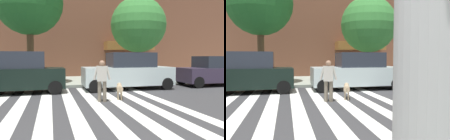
# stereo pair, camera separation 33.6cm
# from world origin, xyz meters

# --- Properties ---
(ground_plane) EXTENTS (160.00, 160.00, 0.00)m
(ground_plane) POSITION_xyz_m (0.00, 5.94, 0.00)
(ground_plane) COLOR #353538
(sidewalk_far) EXTENTS (80.00, 6.00, 0.15)m
(sidewalk_far) POSITION_xyz_m (0.00, 14.88, 0.07)
(sidewalk_far) COLOR #9AA293
(sidewalk_far) RESTS_ON ground_plane
(crosswalk_stripes) EXTENTS (6.75, 11.28, 0.01)m
(crosswalk_stripes) POSITION_xyz_m (0.64, 5.94, 0.00)
(crosswalk_stripes) COLOR silver
(crosswalk_stripes) RESTS_ON ground_plane
(parked_car_behind_first) EXTENTS (4.65, 2.03, 2.03)m
(parked_car_behind_first) POSITION_xyz_m (-2.11, 10.59, 0.96)
(parked_car_behind_first) COLOR black
(parked_car_behind_first) RESTS_ON ground_plane
(parked_car_third_in_line) EXTENTS (4.93, 2.08, 2.02)m
(parked_car_third_in_line) POSITION_xyz_m (3.63, 10.59, 0.95)
(parked_car_third_in_line) COLOR #B0C1C2
(parked_car_third_in_line) RESTS_ON ground_plane
(parked_car_fourth_in_line) EXTENTS (4.67, 2.07, 1.83)m
(parked_car_fourth_in_line) POSITION_xyz_m (9.51, 10.59, 0.90)
(parked_car_fourth_in_line) COLOR #34293E
(parked_car_fourth_in_line) RESTS_ON ground_plane
(street_tree_nearest) EXTENTS (3.94, 3.94, 6.86)m
(street_tree_nearest) POSITION_xyz_m (-1.66, 13.06, 5.02)
(street_tree_nearest) COLOR #4C3823
(street_tree_nearest) RESTS_ON sidewalk_far
(street_tree_middle) EXTENTS (3.88, 3.88, 5.84)m
(street_tree_middle) POSITION_xyz_m (5.47, 13.58, 4.03)
(street_tree_middle) COLOR #4C3823
(street_tree_middle) RESTS_ON sidewalk_far
(pedestrian_dog_walker) EXTENTS (0.70, 0.33, 1.64)m
(pedestrian_dog_walker) POSITION_xyz_m (1.43, 7.48, 0.93)
(pedestrian_dog_walker) COLOR #6B6051
(pedestrian_dog_walker) RESTS_ON ground_plane
(dog_on_leash) EXTENTS (0.44, 1.04, 0.65)m
(dog_on_leash) POSITION_xyz_m (2.29, 7.90, 0.44)
(dog_on_leash) COLOR tan
(dog_on_leash) RESTS_ON ground_plane
(pedestrian_bystander) EXTENTS (0.67, 0.38, 1.64)m
(pedestrian_bystander) POSITION_xyz_m (12.18, 13.59, 1.08)
(pedestrian_bystander) COLOR #282D4C
(pedestrian_bystander) RESTS_ON sidewalk_far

